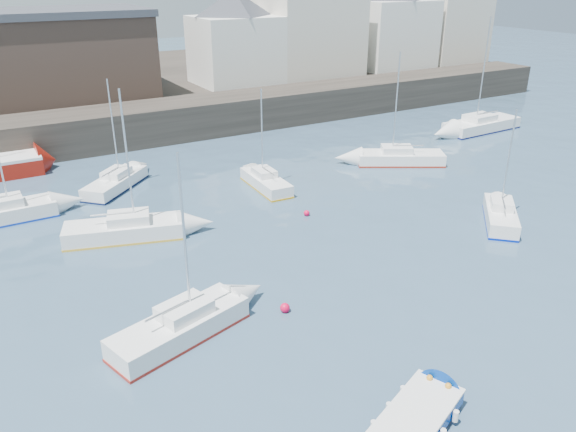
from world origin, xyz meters
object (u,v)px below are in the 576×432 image
sailboat_h (116,182)px  buoy_mid (497,236)px  blue_dinghy (415,420)px  sailboat_g (481,125)px  buoy_far (307,216)px  sailboat_f (266,181)px  sailboat_b (125,229)px  sailboat_d (400,157)px  sailboat_a (180,326)px  sailboat_c (501,215)px  buoy_near (285,312)px

sailboat_h → buoy_mid: 24.25m
blue_dinghy → sailboat_h: (-2.65, 26.47, 0.05)m
sailboat_g → buoy_far: bearing=-160.7°
sailboat_f → buoy_mid: sailboat_f is taller
sailboat_b → sailboat_d: 21.62m
sailboat_a → blue_dinghy: bearing=-60.9°
sailboat_b → sailboat_h: 8.01m
sailboat_c → buoy_far: sailboat_c is taller
blue_dinghy → buoy_near: blue_dinghy is taller
sailboat_d → sailboat_b: bearing=-173.6°
sailboat_a → sailboat_h: (2.05, 18.03, -0.06)m
blue_dinghy → buoy_near: bearing=91.4°
sailboat_b → sailboat_h: sailboat_b is taller
sailboat_g → sailboat_d: bearing=-164.1°
blue_dinghy → sailboat_g: bearing=39.4°
buoy_far → sailboat_b: bearing=166.9°
sailboat_g → sailboat_h: bearing=176.8°
sailboat_a → sailboat_h: bearing=83.5°
blue_dinghy → buoy_mid: 16.21m
sailboat_b → blue_dinghy: bearing=-77.4°
sailboat_h → buoy_far: (8.69, -10.23, -0.47)m
sailboat_a → sailboat_c: sailboat_a is taller
sailboat_h → buoy_mid: (16.38, -17.87, -0.47)m
sailboat_g → sailboat_h: (-32.58, 1.85, -0.09)m
sailboat_c → sailboat_f: (-9.07, 11.85, -0.04)m
sailboat_g → buoy_near: sailboat_g is taller
sailboat_a → buoy_mid: (18.43, 0.16, -0.53)m
buoy_far → sailboat_a: bearing=-144.0°
sailboat_b → buoy_far: bearing=-13.1°
sailboat_a → sailboat_d: size_ratio=0.92×
sailboat_b → sailboat_a: bearing=-93.0°
blue_dinghy → buoy_mid: bearing=32.0°
buoy_far → blue_dinghy: bearing=-110.4°
sailboat_b → sailboat_f: size_ratio=1.24×
blue_dinghy → sailboat_a: bearing=119.1°
blue_dinghy → buoy_far: size_ratio=12.12×
blue_dinghy → buoy_far: (6.04, 16.23, -0.42)m
sailboat_c → sailboat_d: sailboat_d is taller
sailboat_a → buoy_far: (10.74, 7.80, -0.53)m
sailboat_f → sailboat_g: bearing=7.3°
sailboat_a → sailboat_g: (34.63, 16.18, 0.03)m
blue_dinghy → buoy_far: blue_dinghy is taller
blue_dinghy → buoy_near: (-0.19, 7.97, -0.42)m
sailboat_g → buoy_mid: sailboat_g is taller
sailboat_g → buoy_near: size_ratio=23.32×
sailboat_c → buoy_near: size_ratio=15.44×
buoy_mid → buoy_far: size_ratio=1.01×
sailboat_b → buoy_mid: sailboat_b is taller
sailboat_c → buoy_far: (-9.14, 6.52, -0.50)m
buoy_mid → sailboat_d: bearing=73.9°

